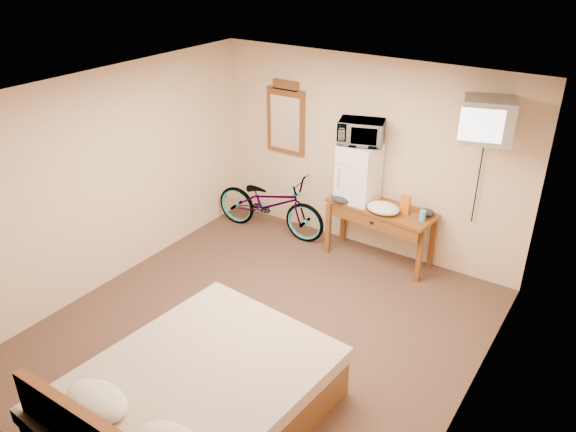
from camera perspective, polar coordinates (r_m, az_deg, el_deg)
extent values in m
plane|color=#3F291F|center=(6.07, -2.83, -11.61)|extent=(4.60, 4.60, 0.00)
plane|color=silver|center=(4.92, -3.49, 11.83)|extent=(4.60, 4.60, 0.00)
cube|color=beige|center=(7.19, 7.88, 6.05)|extent=(4.20, 0.04, 2.50)
cube|color=beige|center=(4.10, -23.16, -13.67)|extent=(4.20, 0.04, 2.50)
cube|color=beige|center=(6.74, -17.66, 3.56)|extent=(0.04, 4.60, 2.50)
cube|color=beige|center=(4.62, 18.55, -7.85)|extent=(0.04, 4.60, 2.50)
cube|color=silver|center=(7.33, 7.12, 3.74)|extent=(0.08, 0.01, 0.13)
cube|color=brown|center=(7.03, 9.47, 0.82)|extent=(1.39, 0.65, 0.04)
cube|color=brown|center=(7.28, 4.11, -1.24)|extent=(0.06, 0.06, 0.71)
cube|color=brown|center=(6.84, 13.22, -3.93)|extent=(0.06, 0.06, 0.71)
cube|color=brown|center=(7.60, 5.69, 0.00)|extent=(0.06, 0.06, 0.71)
cube|color=brown|center=(7.18, 14.45, -2.49)|extent=(0.06, 0.06, 0.71)
cube|color=brown|center=(6.89, 8.60, -0.62)|extent=(1.22, 0.16, 0.16)
cube|color=black|center=(6.87, 8.53, -0.68)|extent=(0.05, 0.02, 0.03)
cube|color=white|center=(7.02, 7.21, 4.43)|extent=(0.46, 0.45, 0.74)
cube|color=#989893|center=(6.78, 6.43, 5.01)|extent=(0.45, 0.01, 0.00)
cylinder|color=#989893|center=(6.92, 5.15, 3.81)|extent=(0.02, 0.02, 0.27)
imported|color=white|center=(6.84, 7.46, 8.45)|extent=(0.62, 0.51, 0.30)
cube|color=#CA5B11|center=(6.85, 11.84, 1.13)|extent=(0.12, 0.07, 0.23)
cylinder|color=#42B9E3|center=(6.74, 13.51, 0.03)|extent=(0.07, 0.07, 0.13)
ellipsoid|color=silver|center=(6.84, 9.65, 0.79)|extent=(0.41, 0.31, 0.12)
ellipsoid|color=black|center=(7.04, 5.40, 1.71)|extent=(0.24, 0.18, 0.09)
ellipsoid|color=black|center=(6.89, 13.94, 0.35)|extent=(0.18, 0.15, 0.08)
cube|color=black|center=(6.50, 20.12, 8.81)|extent=(0.14, 0.02, 0.14)
cylinder|color=black|center=(6.45, 20.01, 8.71)|extent=(0.05, 0.30, 0.05)
cube|color=#989893|center=(6.22, 19.62, 9.17)|extent=(0.62, 0.56, 0.45)
cube|color=white|center=(6.01, 19.04, 8.69)|extent=(0.42, 0.13, 0.34)
cube|color=black|center=(6.42, 20.17, 9.62)|extent=(0.31, 0.10, 0.28)
cube|color=brown|center=(7.65, -0.22, 9.57)|extent=(0.59, 0.04, 0.89)
cube|color=brown|center=(7.52, -0.23, 13.13)|extent=(0.39, 0.04, 0.12)
cube|color=white|center=(7.64, -0.31, 9.40)|extent=(0.46, 0.01, 0.73)
imported|color=black|center=(7.74, -1.85, 1.30)|extent=(1.70, 0.72, 0.87)
cube|color=brown|center=(5.06, -9.32, -18.44)|extent=(1.82, 2.32, 0.40)
cube|color=beige|center=(4.89, -9.54, -16.37)|extent=(1.86, 2.36, 0.14)
ellipsoid|color=silver|center=(4.73, -18.82, -17.34)|extent=(0.57, 0.35, 0.20)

